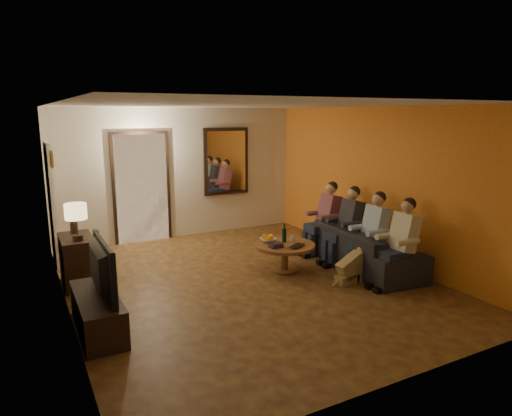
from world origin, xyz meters
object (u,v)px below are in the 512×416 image
tv_stand (98,313)px  laptop (300,247)px  dresser (78,261)px  person_c (347,228)px  person_d (326,221)px  dog (351,265)px  person_a (400,246)px  bowl (268,240)px  coffee_table (284,257)px  table_lamp (76,222)px  sofa (363,247)px  person_b (372,236)px  wine_bottle (284,233)px  tv (94,269)px

tv_stand → laptop: laptop is taller
dresser → person_c: (4.15, -1.04, 0.24)m
tv_stand → laptop: (3.09, 0.47, 0.25)m
person_c → person_d: (0.00, 0.60, 0.00)m
tv_stand → dog: dog is taller
person_a → bowl: 2.04m
bowl → coffee_table: bearing=-50.7°
table_lamp → sofa: size_ratio=0.24×
person_b → person_d: (0.00, 1.20, 0.00)m
table_lamp → wine_bottle: (3.04, -0.59, -0.39)m
tv → person_b: size_ratio=0.93×
coffee_table → sofa: bearing=-18.6°
wine_bottle → laptop: bearing=-82.5°
person_d → person_b: bearing=-90.0°
coffee_table → laptop: size_ratio=2.93×
person_d → bowl: (-1.33, -0.26, -0.12)m
sofa → bowl: 1.58m
laptop → person_b: bearing=-50.9°
dresser → person_a: person_a is taller
tv → coffee_table: bearing=-76.0°
person_d → dog: bearing=-111.7°
tv_stand → dog: bearing=-2.7°
person_d → dog: (-0.55, -1.39, -0.32)m
coffee_table → bowl: size_ratio=3.72×
dog → bowl: dog is taller
dresser → bowl: dresser is taller
person_a → person_b: 0.60m
table_lamp → laptop: bearing=-17.5°
wine_bottle → person_d: bearing=18.9°
person_c → dog: 1.02m
sofa → person_c: bearing=24.2°
tv_stand → person_d: (4.15, 1.22, 0.38)m
person_c → bowl: (-1.33, 0.34, -0.12)m
sofa → person_a: size_ratio=1.88×
table_lamp → person_b: 4.40m
person_c → sofa: bearing=-71.6°
tv_stand → person_b: 4.16m
person_b → bowl: (-1.33, 0.94, -0.12)m
coffee_table → person_d: bearing=22.5°
person_c → coffee_table: size_ratio=1.24×
dresser → dog: size_ratio=1.46×
bowl → laptop: 0.57m
person_a → person_d: size_ratio=1.00×
dresser → tv: (0.00, -1.66, 0.39)m
table_lamp → sofa: table_lamp is taller
person_a → coffee_table: (-1.15, 1.32, -0.38)m
person_b → person_d: size_ratio=1.00×
dresser → sofa: 4.45m
person_d → laptop: 1.31m
table_lamp → bowl: bearing=-9.6°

